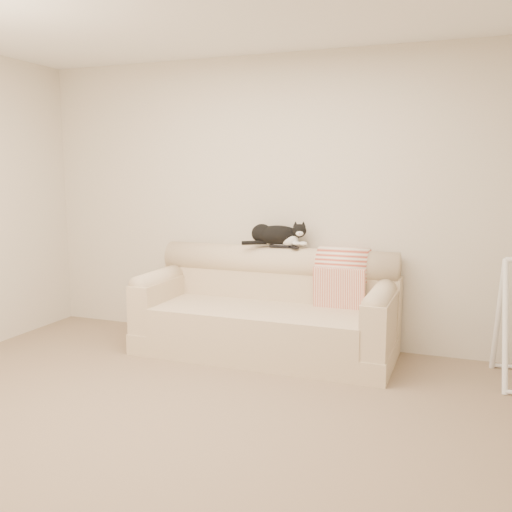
{
  "coord_description": "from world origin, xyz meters",
  "views": [
    {
      "loc": [
        1.53,
        -2.95,
        1.57
      ],
      "look_at": [
        -0.06,
        1.27,
        0.9
      ],
      "focal_mm": 40.0,
      "sensor_mm": 36.0,
      "label": 1
    }
  ],
  "objects_px": {
    "remote_b": "(292,247)",
    "tuxedo_cat": "(277,235)",
    "sofa": "(268,312)",
    "remote_a": "(280,246)"
  },
  "relations": [
    {
      "from": "sofa",
      "to": "remote_b",
      "type": "distance_m",
      "value": 0.62
    },
    {
      "from": "remote_b",
      "to": "tuxedo_cat",
      "type": "height_order",
      "value": "tuxedo_cat"
    },
    {
      "from": "sofa",
      "to": "tuxedo_cat",
      "type": "distance_m",
      "value": 0.7
    },
    {
      "from": "remote_b",
      "to": "tuxedo_cat",
      "type": "xyz_separation_m",
      "value": [
        -0.15,
        0.01,
        0.1
      ]
    },
    {
      "from": "remote_a",
      "to": "sofa",
      "type": "bearing_deg",
      "value": -97.99
    },
    {
      "from": "remote_a",
      "to": "remote_b",
      "type": "height_order",
      "value": "remote_a"
    },
    {
      "from": "sofa",
      "to": "tuxedo_cat",
      "type": "height_order",
      "value": "tuxedo_cat"
    },
    {
      "from": "sofa",
      "to": "remote_a",
      "type": "bearing_deg",
      "value": 82.01
    },
    {
      "from": "remote_b",
      "to": "tuxedo_cat",
      "type": "distance_m",
      "value": 0.18
    },
    {
      "from": "remote_a",
      "to": "tuxedo_cat",
      "type": "height_order",
      "value": "tuxedo_cat"
    }
  ]
}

